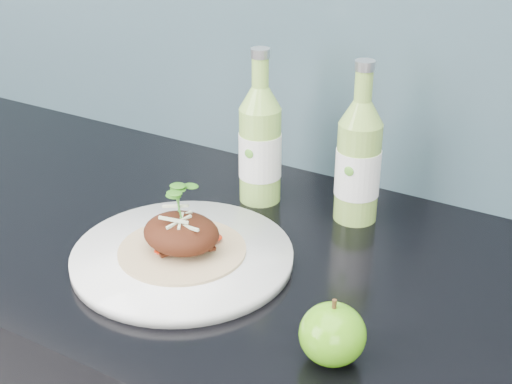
# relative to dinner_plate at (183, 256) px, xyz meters

# --- Properties ---
(dinner_plate) EXTENTS (0.37, 0.37, 0.02)m
(dinner_plate) POSITION_rel_dinner_plate_xyz_m (0.00, 0.00, 0.00)
(dinner_plate) COLOR white
(dinner_plate) RESTS_ON kitchen_counter
(pork_taco) EXTENTS (0.17, 0.17, 0.10)m
(pork_taco) POSITION_rel_dinner_plate_xyz_m (0.00, 0.00, 0.04)
(pork_taco) COLOR tan
(pork_taco) RESTS_ON dinner_plate
(green_apple) EXTENTS (0.07, 0.07, 0.08)m
(green_apple) POSITION_rel_dinner_plate_xyz_m (0.26, -0.08, 0.03)
(green_apple) COLOR #389810
(green_apple) RESTS_ON kitchen_counter
(cider_bottle_left) EXTENTS (0.08, 0.08, 0.24)m
(cider_bottle_left) POSITION_rel_dinner_plate_xyz_m (-0.01, 0.22, 0.08)
(cider_bottle_left) COLOR #93C753
(cider_bottle_left) RESTS_ON kitchen_counter
(cider_bottle_right) EXTENTS (0.08, 0.08, 0.24)m
(cider_bottle_right) POSITION_rel_dinner_plate_xyz_m (0.15, 0.23, 0.08)
(cider_bottle_right) COLOR #8BB74C
(cider_bottle_right) RESTS_ON kitchen_counter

